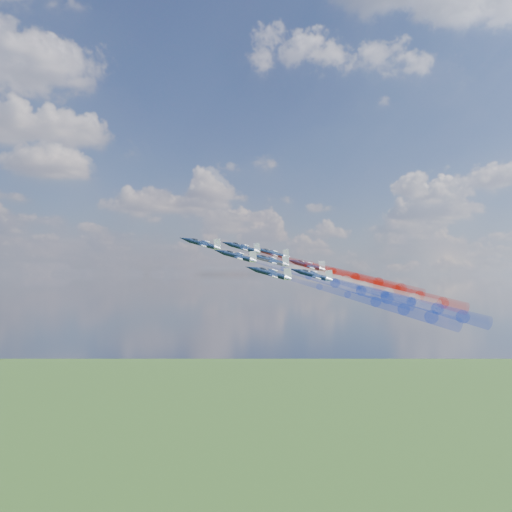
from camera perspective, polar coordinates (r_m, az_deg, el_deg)
jet_lead at (r=166.38m, az=-5.44°, el=1.23°), size 16.41×15.32×8.40m
trail_lead at (r=166.52m, az=4.02°, el=-1.35°), size 41.53×25.71×16.79m
jet_inner_left at (r=158.42m, az=-1.91°, el=-0.01°), size 16.41×15.32×8.40m
trail_inner_left at (r=160.51m, az=7.94°, el=-2.69°), size 41.53×25.71×16.79m
jet_inner_right at (r=174.68m, az=-1.37°, el=0.85°), size 16.41×15.32×8.40m
trail_inner_right at (r=176.69m, az=7.57°, el=-1.59°), size 41.53×25.71×16.79m
jet_outer_left at (r=147.76m, az=1.46°, el=-1.76°), size 16.41×15.32×8.40m
trail_outer_left at (r=151.84m, az=11.90°, el=-4.55°), size 41.53×25.71×16.79m
jet_center_third at (r=165.97m, az=1.45°, el=-0.46°), size 16.41×15.32×8.40m
trail_center_third at (r=169.59m, az=10.77°, el=-2.98°), size 41.53×25.71×16.79m
jet_outer_right at (r=185.05m, az=1.64°, el=0.26°), size 16.41×15.32×8.40m
trail_outer_right at (r=188.42m, az=10.01°, el=-2.03°), size 41.53×25.71×16.79m
jet_rear_left at (r=159.03m, az=5.73°, el=-1.91°), size 16.41×15.32×8.40m
trail_rear_left at (r=164.92m, az=15.27°, el=-4.45°), size 41.53×25.71×16.79m
jet_rear_right at (r=176.10m, az=5.18°, el=-0.94°), size 16.41×15.32×8.40m
trail_rear_right at (r=181.39m, az=13.85°, el=-3.28°), size 41.53×25.71×16.79m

